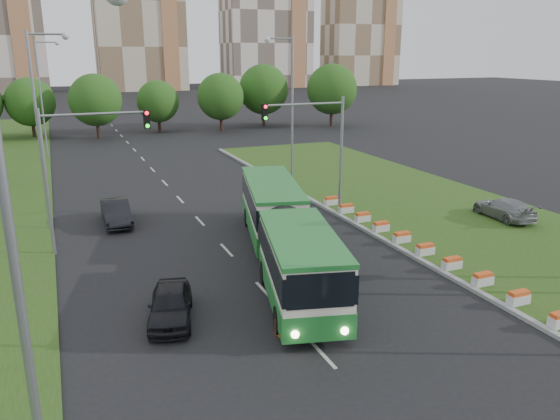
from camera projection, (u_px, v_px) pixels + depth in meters
name	position (u px, v px, depth m)	size (l,w,h in m)	color
ground	(322.00, 281.00, 26.65)	(360.00, 360.00, 0.00)	black
grass_median	(435.00, 210.00, 38.51)	(14.00, 60.00, 0.15)	#274814
median_kerb	(349.00, 221.00, 35.95)	(0.30, 60.00, 0.18)	gray
lane_markings	(175.00, 194.00, 43.30)	(0.20, 100.00, 0.01)	#AEADA7
flower_planters	(413.00, 243.00, 30.67)	(1.10, 20.30, 0.60)	silver
traffic_mast_median	(320.00, 138.00, 35.80)	(5.76, 0.32, 8.00)	gray
traffic_mast_left	(76.00, 157.00, 29.34)	(5.76, 0.32, 8.00)	gray
street_lamps	(204.00, 135.00, 32.76)	(36.00, 60.00, 12.00)	gray
tree_line	(212.00, 98.00, 77.91)	(120.00, 8.00, 9.00)	#214E14
apartment_tower_ceast	(137.00, 2.00, 158.42)	(25.00, 15.00, 50.00)	beige
apartment_tower_east	(266.00, 12.00, 173.54)	(27.00, 15.00, 47.00)	beige
midrise_east	(361.00, 25.00, 187.38)	(24.00, 14.00, 40.00)	beige
articulated_bus	(279.00, 231.00, 28.38)	(2.83, 18.13, 2.99)	beige
car_left_near	(170.00, 304.00, 22.56)	(1.72, 4.28, 1.46)	black
car_left_far	(116.00, 212.00, 35.41)	(1.65, 4.74, 1.56)	black
car_median	(504.00, 208.00, 36.15)	(1.91, 4.71, 1.37)	gray
pedestrian	(297.00, 318.00, 21.18)	(0.61, 0.40, 1.68)	gray
shopping_trolley	(281.00, 327.00, 21.47)	(0.40, 0.42, 0.68)	#EF520C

